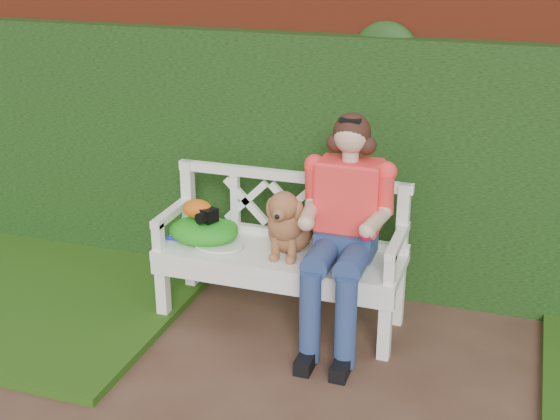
% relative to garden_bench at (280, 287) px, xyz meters
% --- Properties ---
extents(brick_wall, '(10.00, 0.30, 2.20)m').
position_rel_garden_bench_xyz_m(brick_wall, '(0.47, 0.84, 0.86)').
color(brick_wall, maroon).
rests_on(brick_wall, ground).
extents(ivy_hedge, '(10.00, 0.18, 1.70)m').
position_rel_garden_bench_xyz_m(ivy_hedge, '(0.47, 0.62, 0.61)').
color(ivy_hedge, '#2B571E').
rests_on(ivy_hedge, ground).
extents(grass_left, '(2.60, 2.00, 0.05)m').
position_rel_garden_bench_xyz_m(grass_left, '(-1.93, -0.16, -0.21)').
color(grass_left, '#1B420E').
rests_on(grass_left, ground).
extents(garden_bench, '(1.58, 0.60, 0.48)m').
position_rel_garden_bench_xyz_m(garden_bench, '(0.00, 0.00, 0.00)').
color(garden_bench, white).
rests_on(garden_bench, ground).
extents(seated_woman, '(0.76, 0.88, 1.32)m').
position_rel_garden_bench_xyz_m(seated_woman, '(0.41, -0.02, 0.42)').
color(seated_woman, '#C72646').
rests_on(seated_woman, ground).
extents(dog, '(0.41, 0.47, 0.43)m').
position_rel_garden_bench_xyz_m(dog, '(0.06, -0.00, 0.46)').
color(dog, '#BB702B').
rests_on(dog, garden_bench).
extents(tennis_racket, '(0.61, 0.29, 0.03)m').
position_rel_garden_bench_xyz_m(tennis_racket, '(-0.41, -0.06, 0.25)').
color(tennis_racket, white).
rests_on(tennis_racket, garden_bench).
extents(green_bag, '(0.47, 0.38, 0.15)m').
position_rel_garden_bench_xyz_m(green_bag, '(-0.50, -0.01, 0.32)').
color(green_bag, '#25782A').
rests_on(green_bag, garden_bench).
extents(camera_item, '(0.15, 0.13, 0.08)m').
position_rel_garden_bench_xyz_m(camera_item, '(-0.47, -0.03, 0.43)').
color(camera_item, black).
rests_on(camera_item, green_bag).
extents(baseball_glove, '(0.21, 0.17, 0.12)m').
position_rel_garden_bench_xyz_m(baseball_glove, '(-0.54, -0.00, 0.45)').
color(baseball_glove, '#CC5910').
rests_on(baseball_glove, green_bag).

